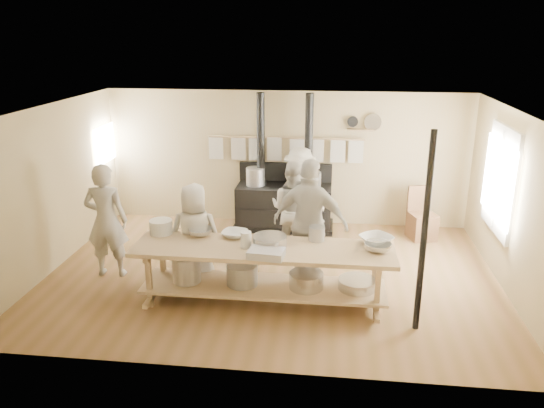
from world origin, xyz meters
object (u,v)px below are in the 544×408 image
object	(u,v)px
prep_table	(263,269)
cook_left	(293,209)
cook_center	(195,235)
chair	(422,223)
cook_right	(310,223)
roasting_pan	(266,253)
cook_by_window	(300,191)
stove	(284,202)
cook_far_left	(106,221)

from	to	relation	value
prep_table	cook_left	size ratio (longest dim) A/B	2.13
cook_center	chair	bearing A→B (deg)	-152.49
cook_left	cook_right	world-z (taller)	cook_right
chair	roasting_pan	world-z (taller)	chair
chair	cook_by_window	bearing A→B (deg)	161.61
stove	cook_right	size ratio (longest dim) A/B	1.34
cook_left	cook_by_window	size ratio (longest dim) A/B	1.03
prep_table	cook_right	bearing A→B (deg)	48.07
prep_table	cook_right	distance (m)	1.03
cook_left	cook_center	distance (m)	1.82
stove	cook_far_left	world-z (taller)	stove
cook_left	chair	bearing A→B (deg)	-131.26
roasting_pan	cook_center	bearing A→B (deg)	145.58
cook_far_left	cook_left	size ratio (longest dim) A/B	1.07
cook_right	prep_table	bearing A→B (deg)	61.95
cook_by_window	cook_far_left	bearing A→B (deg)	-117.10
stove	cook_left	distance (m)	1.42
prep_table	roasting_pan	distance (m)	0.51
prep_table	cook_far_left	size ratio (longest dim) A/B	2.00
stove	roasting_pan	xyz separation A→B (m)	(0.09, -3.35, 0.38)
cook_center	roasting_pan	distance (m)	1.42
stove	chair	bearing A→B (deg)	-5.33
stove	cook_left	bearing A→B (deg)	-77.94
cook_far_left	cook_center	xyz separation A→B (m)	(1.43, -0.16, -0.11)
cook_right	cook_by_window	world-z (taller)	cook_right
prep_table	cook_by_window	distance (m)	2.86
prep_table	cook_left	world-z (taller)	cook_left
prep_table	cook_center	xyz separation A→B (m)	(-1.08, 0.47, 0.27)
stove	cook_left	size ratio (longest dim) A/B	1.54
cook_center	chair	world-z (taller)	cook_center
cook_left	cook_right	size ratio (longest dim) A/B	0.87
cook_left	cook_center	xyz separation A→B (m)	(-1.37, -1.20, -0.06)
cook_far_left	cook_right	distance (m)	3.12
cook_far_left	cook_right	world-z (taller)	cook_right
cook_right	cook_center	bearing A→B (deg)	21.09
cook_by_window	chair	world-z (taller)	cook_by_window
chair	stove	bearing A→B (deg)	157.54
cook_right	cook_left	bearing A→B (deg)	-57.77
cook_left	cook_center	size ratio (longest dim) A/B	1.07
cook_far_left	cook_by_window	bearing A→B (deg)	-146.46
prep_table	cook_far_left	world-z (taller)	cook_far_left
cook_far_left	roasting_pan	bearing A→B (deg)	155.43
stove	roasting_pan	world-z (taller)	stove
cook_far_left	stove	bearing A→B (deg)	-140.74
cook_left	cook_right	distance (m)	1.04
prep_table	cook_center	size ratio (longest dim) A/B	2.29
cook_by_window	chair	size ratio (longest dim) A/B	1.71
prep_table	cook_by_window	xyz separation A→B (m)	(0.32, 2.83, 0.30)
stove	chair	size ratio (longest dim) A/B	2.70
cook_left	chair	distance (m)	2.61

